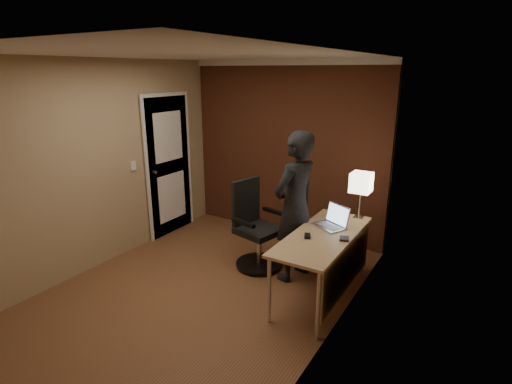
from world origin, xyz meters
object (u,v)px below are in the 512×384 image
(desk, at_px, (329,247))
(laptop, at_px, (333,221))
(wallet, at_px, (344,239))
(person, at_px, (295,207))
(mouse, at_px, (307,236))
(office_chair, at_px, (255,230))
(desk_lamp, at_px, (361,183))

(desk, bearing_deg, laptop, 104.52)
(wallet, height_order, person, person)
(desk, relative_size, person, 0.86)
(mouse, relative_size, office_chair, 0.09)
(wallet, xyz_separation_m, person, (-0.68, 0.27, 0.13))
(office_chair, bearing_deg, wallet, -13.36)
(desk, bearing_deg, office_chair, 165.70)
(desk, xyz_separation_m, office_chair, (-1.06, 0.27, -0.13))
(office_chair, bearing_deg, person, -1.65)
(laptop, xyz_separation_m, person, (-0.45, -0.02, 0.08))
(laptop, relative_size, person, 0.24)
(office_chair, bearing_deg, laptop, -0.02)
(laptop, relative_size, office_chair, 0.39)
(desk, distance_m, person, 0.64)
(wallet, bearing_deg, desk, 173.06)
(laptop, distance_m, person, 0.46)
(desk, height_order, mouse, mouse)
(person, bearing_deg, mouse, 52.81)
(laptop, height_order, mouse, laptop)
(desk, relative_size, mouse, 15.00)
(desk, xyz_separation_m, laptop, (-0.07, 0.27, 0.19))
(desk_lamp, distance_m, wallet, 0.79)
(office_chair, bearing_deg, desk_lamp, 18.58)
(laptop, bearing_deg, person, -178.10)
(laptop, relative_size, wallet, 3.75)
(desk_lamp, xyz_separation_m, office_chair, (-1.15, -0.39, -0.68))
(desk, distance_m, mouse, 0.28)
(desk, distance_m, office_chair, 1.10)
(mouse, bearing_deg, desk_lamp, 48.22)
(desk, bearing_deg, mouse, -138.86)
(mouse, bearing_deg, office_chair, 130.87)
(mouse, height_order, wallet, mouse)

